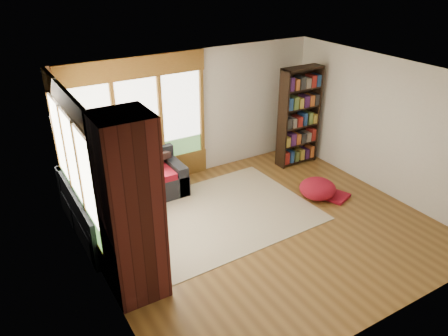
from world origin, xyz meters
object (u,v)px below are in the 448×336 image
bookshelf (299,117)px  pouf (318,188)px  brick_chimney (131,210)px  sectional_sofa (120,199)px  dog_tan (134,175)px  dog_brindle (121,189)px  area_rug (220,214)px

bookshelf → pouf: 1.82m
brick_chimney → sectional_sofa: size_ratio=1.18×
brick_chimney → dog_tan: (0.70, 1.88, -0.50)m
brick_chimney → dog_brindle: 1.78m
brick_chimney → dog_tan: size_ratio=2.54×
bookshelf → pouf: (-0.66, -1.45, -0.88)m
sectional_sofa → area_rug: bearing=-36.5°
sectional_sofa → bookshelf: 4.17m
sectional_sofa → area_rug: (1.52, -0.94, -0.30)m
brick_chimney → sectional_sofa: bearing=77.7°
bookshelf → pouf: size_ratio=3.08×
bookshelf → brick_chimney: bearing=-155.0°
brick_chimney → pouf: (3.88, 0.67, -1.10)m
brick_chimney → bookshelf: size_ratio=1.21×
brick_chimney → dog_tan: brick_chimney is taller
bookshelf → dog_brindle: size_ratio=2.78×
brick_chimney → pouf: 4.09m
dog_brindle → pouf: bearing=-121.3°
sectional_sofa → dog_brindle: size_ratio=2.84×
bookshelf → dog_tan: (-3.84, -0.24, -0.28)m
sectional_sofa → dog_brindle: dog_brindle is taller
pouf → dog_tan: size_ratio=0.68×
dog_tan → dog_brindle: size_ratio=1.32×
sectional_sofa → pouf: bearing=-26.7°
sectional_sofa → area_rug: size_ratio=0.68×
pouf → bookshelf: bearing=65.6°
sectional_sofa → dog_tan: size_ratio=2.15×
sectional_sofa → dog_tan: bearing=-39.2°
dog_tan → dog_brindle: dog_tan is taller
sectional_sofa → dog_tan: dog_tan is taller
brick_chimney → dog_brindle: brick_chimney is taller
sectional_sofa → pouf: sectional_sofa is taller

